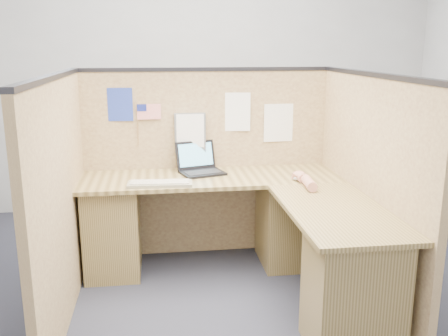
{
  "coord_description": "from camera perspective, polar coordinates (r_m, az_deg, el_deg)",
  "views": [
    {
      "loc": [
        -0.4,
        -2.96,
        1.69
      ],
      "look_at": [
        0.08,
        0.5,
        0.84
      ],
      "focal_mm": 40.0,
      "sensor_mm": 36.0,
      "label": 1
    }
  ],
  "objects": [
    {
      "name": "floor",
      "position": [
        3.43,
        -0.14,
        -15.78
      ],
      "size": [
        5.0,
        5.0,
        0.0
      ],
      "primitive_type": "plane",
      "color": "black",
      "rests_on": "ground"
    },
    {
      "name": "wall_back",
      "position": [
        5.23,
        -3.49,
        10.56
      ],
      "size": [
        5.0,
        0.0,
        5.0
      ],
      "primitive_type": "plane",
      "rotation": [
        1.57,
        0.0,
        0.0
      ],
      "color": "#A4A6A9",
      "rests_on": "floor"
    },
    {
      "name": "wall_front",
      "position": [
        0.86,
        20.24,
        -7.09
      ],
      "size": [
        5.0,
        0.0,
        5.0
      ],
      "primitive_type": "plane",
      "rotation": [
        -1.57,
        0.0,
        0.0
      ],
      "color": "#A4A6A9",
      "rests_on": "floor"
    },
    {
      "name": "cubicle_partitions",
      "position": [
        3.53,
        -1.07,
        -1.41
      ],
      "size": [
        2.06,
        1.83,
        1.53
      ],
      "color": "brown",
      "rests_on": "floor"
    },
    {
      "name": "l_desk",
      "position": [
        3.54,
        2.21,
        -7.76
      ],
      "size": [
        1.95,
        1.75,
        0.73
      ],
      "color": "brown",
      "rests_on": "floor"
    },
    {
      "name": "laptop",
      "position": [
        3.9,
        -2.57,
        0.35
      ],
      "size": [
        0.37,
        0.39,
        0.23
      ],
      "rotation": [
        0.0,
        0.0,
        0.29
      ],
      "color": "black",
      "rests_on": "l_desk"
    },
    {
      "name": "keyboard",
      "position": [
        3.56,
        -7.34,
        -1.77
      ],
      "size": [
        0.46,
        0.18,
        0.03
      ],
      "rotation": [
        0.0,
        0.0,
        -0.06
      ],
      "color": "gray",
      "rests_on": "l_desk"
    },
    {
      "name": "mouse",
      "position": [
        3.7,
        8.56,
        -1.09
      ],
      "size": [
        0.11,
        0.07,
        0.04
      ],
      "primitive_type": "ellipsoid",
      "rotation": [
        0.0,
        0.0,
        0.03
      ],
      "color": "silver",
      "rests_on": "l_desk"
    },
    {
      "name": "hand_forearm",
      "position": [
        3.58,
        9.32,
        -1.4
      ],
      "size": [
        0.11,
        0.38,
        0.08
      ],
      "color": "tan",
      "rests_on": "l_desk"
    },
    {
      "name": "blue_poster",
      "position": [
        3.96,
        -11.79,
        7.11
      ],
      "size": [
        0.19,
        0.01,
        0.26
      ],
      "primitive_type": "cube",
      "rotation": [
        0.0,
        0.0,
        -0.05
      ],
      "color": "#2337A0",
      "rests_on": "cubicle_partitions"
    },
    {
      "name": "american_flag",
      "position": [
        3.95,
        -8.86,
        6.22
      ],
      "size": [
        0.19,
        0.01,
        0.32
      ],
      "color": "olive",
      "rests_on": "cubicle_partitions"
    },
    {
      "name": "file_holder",
      "position": [
        3.96,
        -3.89,
        4.05
      ],
      "size": [
        0.25,
        0.05,
        0.31
      ],
      "color": "slate",
      "rests_on": "cubicle_partitions"
    },
    {
      "name": "paper_left",
      "position": [
        4.01,
        1.29,
        6.42
      ],
      "size": [
        0.24,
        0.03,
        0.31
      ],
      "primitive_type": "cube",
      "rotation": [
        0.0,
        0.0,
        -0.1
      ],
      "color": "white",
      "rests_on": "cubicle_partitions"
    },
    {
      "name": "paper_right",
      "position": [
        4.09,
        6.24,
        5.15
      ],
      "size": [
        0.24,
        0.02,
        0.31
      ],
      "primitive_type": "cube",
      "rotation": [
        0.0,
        0.0,
        0.05
      ],
      "color": "white",
      "rests_on": "cubicle_partitions"
    }
  ]
}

